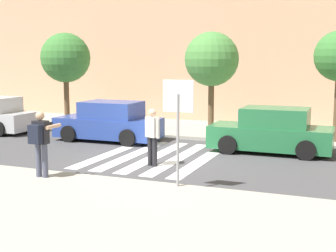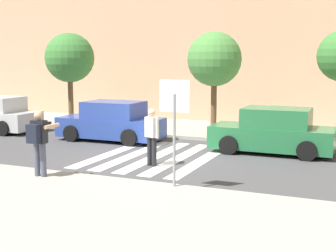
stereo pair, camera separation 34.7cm
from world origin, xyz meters
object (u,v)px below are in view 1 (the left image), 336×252
Objects in this scene: parked_car_blue at (109,122)px; street_tree_center at (212,60)px; photographer_with_backpack at (40,138)px; pedestrian_crossing at (152,134)px; street_tree_west at (65,58)px; parked_car_green at (272,132)px; stop_sign at (178,109)px.

parked_car_blue is 0.99× the size of street_tree_center.
parked_car_blue is at bearing -146.85° from street_tree_center.
street_tree_center is (2.04, 8.48, 1.99)m from photographer_with_backpack.
photographer_with_backpack is 1.00× the size of pedestrian_crossing.
photographer_with_backpack is 0.41× the size of street_tree_west.
pedestrian_crossing is at bearing -45.53° from parked_car_blue.
pedestrian_crossing is 0.42× the size of street_tree_center.
pedestrian_crossing is at bearing 55.81° from photographer_with_backpack.
parked_car_green is (2.97, 3.40, -0.25)m from pedestrian_crossing.
street_tree_center is at bearing 33.15° from parked_car_blue.
parked_car_green is 4.38m from street_tree_center.
parked_car_blue and parked_car_green have the same top height.
parked_car_blue is (-1.43, 6.22, -0.44)m from photographer_with_backpack.
pedestrian_crossing is 0.42× the size of parked_car_green.
parked_car_green is (6.31, 0.00, 0.00)m from parked_car_blue.
stop_sign is at bearing -78.97° from street_tree_center.
pedestrian_crossing is 6.07m from street_tree_center.
street_tree_west reaches higher than street_tree_center.
parked_car_blue is (-5.02, 5.70, -1.28)m from stop_sign.
parked_car_green is at bearing 0.00° from parked_car_blue.
pedestrian_crossing is at bearing -131.16° from parked_car_green.
pedestrian_crossing is at bearing -39.37° from street_tree_west.
street_tree_center is at bearing 141.46° from parked_car_green.
street_tree_west is (-8.36, 7.78, 1.21)m from stop_sign.
street_tree_center is at bearing 88.70° from pedestrian_crossing.
street_tree_west reaches higher than photographer_with_backpack.
parked_car_blue is at bearing -31.90° from street_tree_west.
street_tree_west reaches higher than stop_sign.
parked_car_green is at bearing -12.16° from street_tree_west.
stop_sign is 0.63× the size of parked_car_blue.
parked_car_blue is 4.66m from street_tree_west.
street_tree_west is (-3.34, 2.08, 2.50)m from parked_car_blue.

